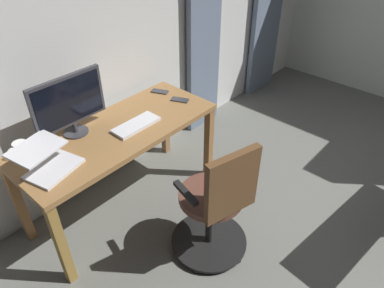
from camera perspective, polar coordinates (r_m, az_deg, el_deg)
back_room_partition at (r=3.32m, az=-4.48°, el=21.52°), size 4.87×0.10×2.74m
curtain_right_panel at (r=3.60m, az=1.98°, el=19.40°), size 0.44×0.06×2.33m
desk at (r=2.73m, az=-11.51°, el=0.56°), size 1.54×0.63×0.75m
office_chair at (r=2.44m, az=3.86°, el=-9.94°), size 0.56×0.56×0.98m
computer_monitor at (r=2.59m, az=-18.97°, el=6.19°), size 0.54×0.18×0.44m
computer_keyboard at (r=2.68m, az=-8.89°, el=3.01°), size 0.37×0.15×0.02m
laptop at (r=2.41m, az=-21.98°, el=-2.58°), size 0.39×0.40×0.15m
cell_phone_by_monitor at (r=3.12m, az=-5.16°, el=8.33°), size 0.12×0.16×0.01m
cell_phone_face_up at (r=2.98m, az=-1.95°, el=7.04°), size 0.12×0.16×0.01m
mug_coffee at (r=2.60m, az=-25.62°, el=-0.72°), size 0.14×0.09×0.10m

